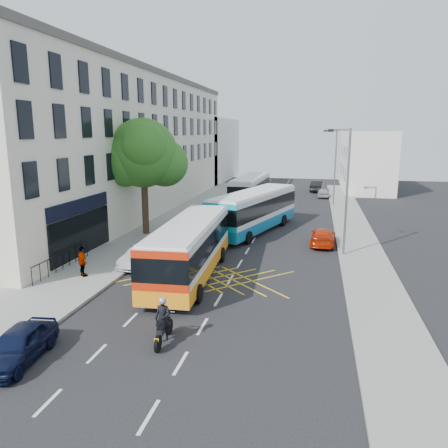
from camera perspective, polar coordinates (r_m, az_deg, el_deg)
The scene contains 21 objects.
ground at distance 18.65m, azimuth -2.82°, elevation -13.22°, with size 120.00×120.00×0.00m, color black.
pavement_left at distance 34.74m, azimuth -10.12°, elevation -1.28°, with size 5.00×70.00×0.15m, color gray.
pavement_right at distance 32.42m, azimuth 17.14°, elevation -2.59°, with size 3.00×70.00×0.15m, color gray.
terrace_main at distance 44.75m, azimuth -12.48°, elevation 10.20°, with size 8.30×45.00×13.50m.
terrace_far at distance 73.69m, azimuth -2.53°, elevation 9.69°, with size 8.00×20.00×10.00m, color silver.
building_right at distance 64.76m, azimuth 17.98°, elevation 7.92°, with size 6.00×18.00×8.00m, color silver.
street_tree at distance 33.85m, azimuth -10.55°, elevation 9.00°, with size 6.30×5.70×8.80m.
lamp_near at distance 28.55m, azimuth 15.60°, elevation 4.87°, with size 1.45×0.15×8.00m.
lamp_far at distance 48.45m, azimuth 14.22°, elevation 7.69°, with size 1.45×0.15×8.00m.
railings at distance 26.76m, azimuth -20.37°, elevation -4.43°, with size 0.08×5.60×1.14m, color black, non-canonical shape.
bus_near at distance 24.19m, azimuth -4.47°, elevation -3.12°, with size 3.17×11.24×3.13m.
bus_mid at distance 35.11m, azimuth 3.95°, elevation 1.77°, with size 5.88×11.96×3.28m.
bus_far at distance 48.50m, azimuth 3.46°, elevation 4.51°, with size 3.13×11.21×3.12m.
motorbike at distance 17.12m, azimuth -7.94°, elevation -12.49°, with size 0.64×2.10×1.86m.
parked_car_blue at distance 17.41m, azimuth -25.26°, elevation -14.08°, with size 1.46×3.64×1.24m, color black.
parked_car_silver at distance 26.70m, azimuth -10.48°, elevation -4.03°, with size 1.40×4.02×1.32m, color #9FA2A6.
red_hatchback at distance 31.88m, azimuth 12.80°, elevation -1.61°, with size 1.70×4.18×1.21m, color red.
distant_car_grey at distance 57.74m, azimuth 6.56°, elevation 4.64°, with size 2.10×4.56×1.27m, color #414449.
distant_car_silver at distance 55.13m, azimuth 12.84°, elevation 4.02°, with size 1.38×3.43×1.17m, color #A3A6AB.
distant_car_dark at distance 60.35m, azimuth 12.14°, elevation 4.86°, with size 1.54×4.42×1.46m, color black.
pedestrian_far at distance 25.07m, azimuth -17.99°, elevation -4.70°, with size 0.99×0.41×1.68m, color gray.
Camera 1 is at (4.36, -16.30, 7.94)m, focal length 35.00 mm.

